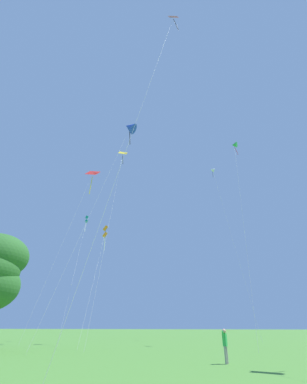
{
  "coord_description": "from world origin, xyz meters",
  "views": [
    {
      "loc": [
        -0.88,
        -5.57,
        1.73
      ],
      "look_at": [
        -8.17,
        26.06,
        17.14
      ],
      "focal_mm": 26.51,
      "sensor_mm": 36.0,
      "label": 1
    }
  ],
  "objects_px": {
    "kite_yellow_diamond": "(122,160)",
    "kite_pink_low": "(168,35)",
    "person_in_red_shirt": "(225,343)",
    "kite_green_small": "(234,145)",
    "kite_orange_box": "(105,232)",
    "kite_white_distant": "(213,170)",
    "kite_blue_delta": "(130,127)",
    "kite_teal_box": "(86,221)",
    "kite_red_high": "(91,179)"
  },
  "relations": [
    {
      "from": "kite_green_small",
      "to": "kite_white_distant",
      "type": "relative_size",
      "value": 0.88
    },
    {
      "from": "person_in_red_shirt",
      "to": "kite_green_small",
      "type": "bearing_deg",
      "value": 77.61
    },
    {
      "from": "kite_yellow_diamond",
      "to": "kite_pink_low",
      "type": "distance_m",
      "value": 19.93
    },
    {
      "from": "kite_white_distant",
      "to": "person_in_red_shirt",
      "type": "distance_m",
      "value": 38.99
    },
    {
      "from": "kite_blue_delta",
      "to": "kite_red_high",
      "type": "distance_m",
      "value": 12.01
    },
    {
      "from": "kite_teal_box",
      "to": "kite_orange_box",
      "type": "height_order",
      "value": "kite_teal_box"
    },
    {
      "from": "kite_green_small",
      "to": "kite_orange_box",
      "type": "relative_size",
      "value": 1.84
    },
    {
      "from": "kite_yellow_diamond",
      "to": "kite_green_small",
      "type": "bearing_deg",
      "value": 4.44
    },
    {
      "from": "kite_yellow_diamond",
      "to": "person_in_red_shirt",
      "type": "bearing_deg",
      "value": -51.94
    },
    {
      "from": "kite_blue_delta",
      "to": "kite_orange_box",
      "type": "xyz_separation_m",
      "value": [
        -2.91,
        0.78,
        -15.27
      ]
    },
    {
      "from": "kite_yellow_diamond",
      "to": "kite_teal_box",
      "type": "xyz_separation_m",
      "value": [
        -7.08,
        5.17,
        -6.66
      ]
    },
    {
      "from": "kite_pink_low",
      "to": "kite_red_high",
      "type": "bearing_deg",
      "value": 126.33
    },
    {
      "from": "kite_red_high",
      "to": "kite_blue_delta",
      "type": "bearing_deg",
      "value": -39.19
    },
    {
      "from": "kite_teal_box",
      "to": "kite_white_distant",
      "type": "height_order",
      "value": "kite_white_distant"
    },
    {
      "from": "kite_blue_delta",
      "to": "person_in_red_shirt",
      "type": "bearing_deg",
      "value": -53.3
    },
    {
      "from": "person_in_red_shirt",
      "to": "kite_orange_box",
      "type": "bearing_deg",
      "value": 132.0
    },
    {
      "from": "kite_teal_box",
      "to": "kite_red_high",
      "type": "distance_m",
      "value": 7.88
    },
    {
      "from": "kite_green_small",
      "to": "person_in_red_shirt",
      "type": "xyz_separation_m",
      "value": [
        -3.62,
        -16.47,
        -22.88
      ]
    },
    {
      "from": "kite_blue_delta",
      "to": "person_in_red_shirt",
      "type": "xyz_separation_m",
      "value": [
        10.62,
        -14.25,
        -26.71
      ]
    },
    {
      "from": "kite_blue_delta",
      "to": "kite_white_distant",
      "type": "xyz_separation_m",
      "value": [
        11.16,
        14.57,
        -0.44
      ]
    },
    {
      "from": "kite_blue_delta",
      "to": "kite_green_small",
      "type": "bearing_deg",
      "value": 8.88
    },
    {
      "from": "kite_blue_delta",
      "to": "kite_white_distant",
      "type": "relative_size",
      "value": 1.03
    },
    {
      "from": "kite_orange_box",
      "to": "kite_red_high",
      "type": "height_order",
      "value": "kite_red_high"
    },
    {
      "from": "kite_orange_box",
      "to": "kite_red_high",
      "type": "xyz_separation_m",
      "value": [
        -5.96,
        6.45,
        11.64
      ]
    },
    {
      "from": "kite_green_small",
      "to": "person_in_red_shirt",
      "type": "distance_m",
      "value": 28.43
    },
    {
      "from": "kite_teal_box",
      "to": "kite_orange_box",
      "type": "relative_size",
      "value": 1.29
    },
    {
      "from": "kite_pink_low",
      "to": "kite_orange_box",
      "type": "bearing_deg",
      "value": 123.6
    },
    {
      "from": "kite_pink_low",
      "to": "kite_yellow_diamond",
      "type": "bearing_deg",
      "value": 119.43
    },
    {
      "from": "kite_blue_delta",
      "to": "kite_orange_box",
      "type": "bearing_deg",
      "value": 164.96
    },
    {
      "from": "kite_yellow_diamond",
      "to": "kite_white_distant",
      "type": "bearing_deg",
      "value": 47.33
    },
    {
      "from": "kite_blue_delta",
      "to": "kite_white_distant",
      "type": "bearing_deg",
      "value": 52.54
    },
    {
      "from": "kite_blue_delta",
      "to": "kite_pink_low",
      "type": "bearing_deg",
      "value": -62.62
    },
    {
      "from": "kite_teal_box",
      "to": "person_in_red_shirt",
      "type": "xyz_separation_m",
      "value": [
        19.03,
        -20.43,
        -15.29
      ]
    },
    {
      "from": "kite_teal_box",
      "to": "kite_pink_low",
      "type": "relative_size",
      "value": 0.65
    },
    {
      "from": "kite_white_distant",
      "to": "kite_pink_low",
      "type": "xyz_separation_m",
      "value": [
        -2.7,
        -30.91,
        -4.42
      ]
    },
    {
      "from": "kite_red_high",
      "to": "kite_pink_low",
      "type": "height_order",
      "value": "kite_pink_low"
    },
    {
      "from": "kite_green_small",
      "to": "kite_red_high",
      "type": "xyz_separation_m",
      "value": [
        -23.11,
        5.01,
        0.2
      ]
    },
    {
      "from": "kite_green_small",
      "to": "kite_teal_box",
      "type": "relative_size",
      "value": 1.42
    },
    {
      "from": "kite_pink_low",
      "to": "kite_blue_delta",
      "type": "bearing_deg",
      "value": 117.38
    },
    {
      "from": "kite_yellow_diamond",
      "to": "person_in_red_shirt",
      "type": "distance_m",
      "value": 29.28
    },
    {
      "from": "kite_yellow_diamond",
      "to": "kite_blue_delta",
      "type": "bearing_deg",
      "value": -37.39
    },
    {
      "from": "kite_orange_box",
      "to": "kite_white_distant",
      "type": "relative_size",
      "value": 0.48
    },
    {
      "from": "kite_teal_box",
      "to": "person_in_red_shirt",
      "type": "relative_size",
      "value": 10.64
    },
    {
      "from": "kite_green_small",
      "to": "kite_orange_box",
      "type": "distance_m",
      "value": 20.67
    },
    {
      "from": "kite_red_high",
      "to": "kite_pink_low",
      "type": "relative_size",
      "value": 0.99
    },
    {
      "from": "kite_yellow_diamond",
      "to": "kite_green_small",
      "type": "height_order",
      "value": "kite_yellow_diamond"
    },
    {
      "from": "kite_teal_box",
      "to": "kite_pink_low",
      "type": "distance_m",
      "value": 28.9
    },
    {
      "from": "kite_yellow_diamond",
      "to": "kite_orange_box",
      "type": "xyz_separation_m",
      "value": [
        -1.59,
        -0.23,
        -10.51
      ]
    },
    {
      "from": "kite_orange_box",
      "to": "kite_teal_box",
      "type": "bearing_deg",
      "value": 135.49
    },
    {
      "from": "kite_yellow_diamond",
      "to": "kite_orange_box",
      "type": "height_order",
      "value": "kite_yellow_diamond"
    }
  ]
}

